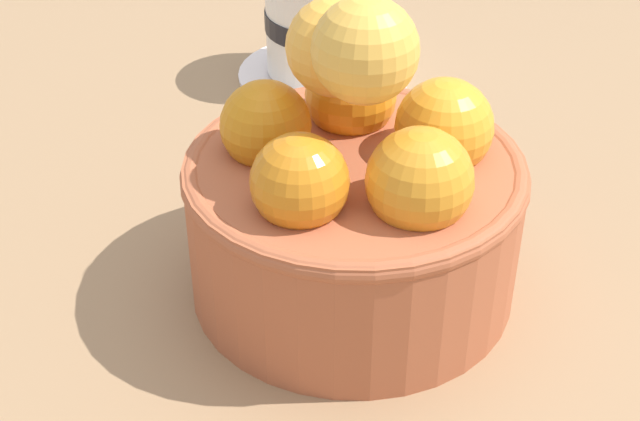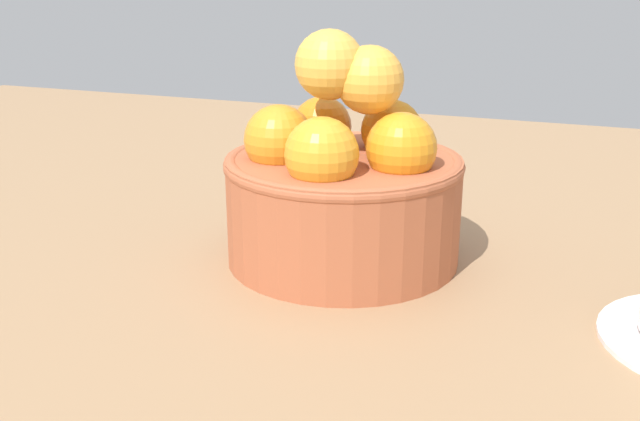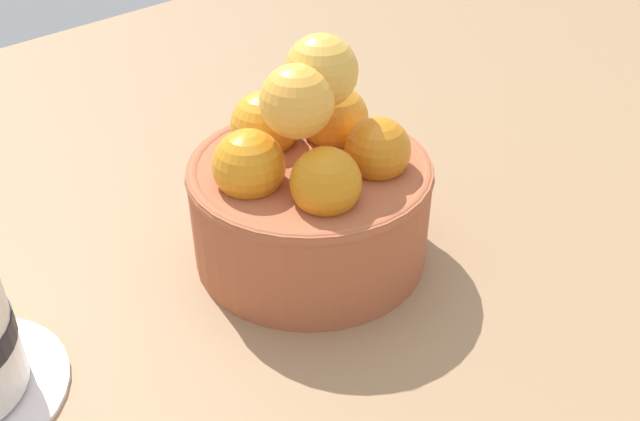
{
  "view_description": "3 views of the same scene",
  "coord_description": "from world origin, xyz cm",
  "views": [
    {
      "loc": [
        33.22,
        -10.68,
        28.79
      ],
      "look_at": [
        -1.32,
        -1.25,
        3.76
      ],
      "focal_mm": 51.74,
      "sensor_mm": 36.0,
      "label": 1
    },
    {
      "loc": [
        -14.42,
        43.69,
        19.01
      ],
      "look_at": [
        1.98,
        -0.95,
        2.85
      ],
      "focal_mm": 41.1,
      "sensor_mm": 36.0,
      "label": 2
    },
    {
      "loc": [
        -26.46,
        -26.88,
        29.62
      ],
      "look_at": [
        0.49,
        -0.41,
        3.45
      ],
      "focal_mm": 39.42,
      "sensor_mm": 36.0,
      "label": 3
    }
  ],
  "objects": [
    {
      "name": "terracotta_bowl",
      "position": [
        -0.01,
        0.05,
        5.19
      ],
      "size": [
        15.62,
        15.62,
        15.14
      ],
      "color": "#AD5938",
      "rests_on": "ground_plane"
    },
    {
      "name": "ground_plane",
      "position": [
        0.0,
        0.0,
        -1.75
      ],
      "size": [
        150.8,
        101.45,
        3.51
      ],
      "primitive_type": "cube",
      "color": "#997551"
    }
  ]
}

